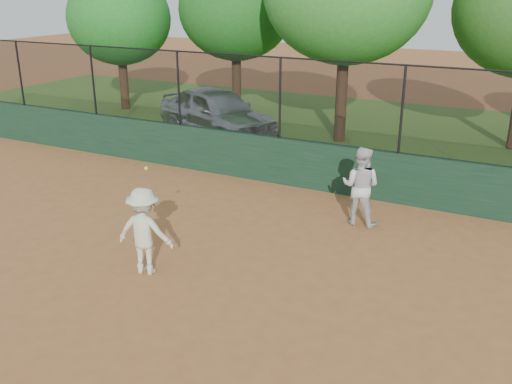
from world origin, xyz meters
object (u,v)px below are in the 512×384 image
at_px(player_main, 145,231).
at_px(player_second, 361,186).
at_px(tree_1, 236,9).
at_px(tree_0, 119,18).
at_px(parked_car, 217,112).

bearing_deg(player_main, player_second, 55.18).
xyz_separation_m(player_second, tree_1, (-7.56, 8.22, 3.11)).
xyz_separation_m(player_main, tree_0, (-9.51, 10.98, 2.77)).
bearing_deg(tree_1, tree_0, -166.75).
xyz_separation_m(parked_car, player_second, (6.52, -4.99, 0.03)).
distance_m(player_second, tree_1, 11.60).
bearing_deg(tree_0, player_second, -30.35).
relative_size(tree_0, tree_1, 0.92).
bearing_deg(player_main, tree_1, 112.05).
height_order(parked_car, player_second, player_second).
bearing_deg(player_second, player_main, 54.40).
bearing_deg(parked_car, player_second, -104.16).
xyz_separation_m(player_second, tree_0, (-12.19, 7.14, 2.72)).
xyz_separation_m(parked_car, player_main, (3.84, -8.84, -0.03)).
bearing_deg(tree_0, player_main, -49.10).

